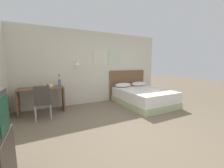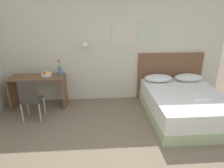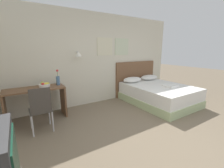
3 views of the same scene
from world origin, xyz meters
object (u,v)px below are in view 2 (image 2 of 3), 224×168
pillow_right (189,77)px  desk (38,86)px  folded_towel_near_foot (199,97)px  flower_vase (60,70)px  fruit_bowl (47,74)px  bed (185,105)px  pillow_left (158,78)px  headboard (169,76)px  desk_chair (30,97)px

pillow_right → desk: size_ratio=0.55×
pillow_right → folded_towel_near_foot: (-0.27, -1.08, -0.06)m
flower_vase → fruit_bowl: bearing=177.6°
bed → pillow_left: bearing=116.4°
desk → pillow_left: bearing=0.9°
pillow_right → desk: 3.67m
bed → headboard: headboard is taller
bed → desk: (-3.28, 0.73, 0.26)m
desk → desk_chair: 0.67m
fruit_bowl → flower_vase: (0.32, -0.01, 0.09)m
desk → flower_vase: size_ratio=3.28×
folded_towel_near_foot → desk_chair: (-3.39, 0.37, -0.05)m
pillow_left → folded_towel_near_foot: size_ratio=2.11×
pillow_right → desk_chair: bearing=-169.0°
desk_chair → flower_vase: (0.51, 0.70, 0.36)m
pillow_left → fruit_bowl: 2.69m
pillow_right → flower_vase: 3.15m
bed → pillow_right: pillow_right is taller
flower_vase → headboard: bearing=6.2°
headboard → desk: bearing=-174.2°
pillow_left → folded_towel_near_foot: bearing=-65.1°
headboard → pillow_left: size_ratio=2.44×
flower_vase → bed: bearing=-15.5°
pillow_left → flower_vase: size_ratio=1.81×
desk → desk_chair: bearing=-88.7°
pillow_left → fruit_bowl: size_ratio=2.71×
desk → bed: bearing=-12.5°
pillow_left → flower_vase: bearing=-179.7°
folded_towel_near_foot → desk_chair: size_ratio=0.35×
folded_towel_near_foot → desk: desk is taller
pillow_right → folded_towel_near_foot: bearing=-103.8°
headboard → pillow_left: bearing=-143.2°
bed → fruit_bowl: bearing=165.8°
pillow_right → headboard: bearing=143.2°
desk_chair → fruit_bowl: desk_chair is taller
bed → headboard: (0.00, 1.06, 0.33)m
pillow_right → desk_chair: size_ratio=0.75×
pillow_left → desk: 2.90m
pillow_left → desk_chair: 2.97m
bed → fruit_bowl: (-3.07, 0.78, 0.53)m
desk_chair → fruit_bowl: (0.20, 0.71, 0.27)m
pillow_left → folded_towel_near_foot: 1.20m
bed → pillow_right: size_ratio=2.99×
fruit_bowl → pillow_right: bearing=-0.0°
pillow_left → desk: (-2.90, -0.05, -0.10)m
headboard → fruit_bowl: (-3.07, -0.29, 0.21)m
headboard → desk_chair: (-3.27, -1.00, -0.07)m
bed → pillow_left: 0.94m
fruit_bowl → pillow_left: bearing=-0.0°
folded_towel_near_foot → fruit_bowl: (-3.19, 1.09, 0.22)m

